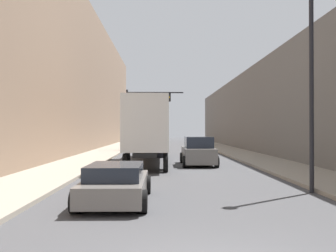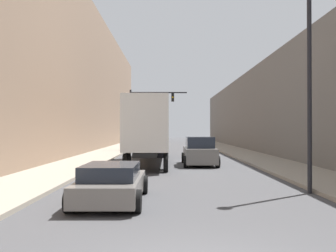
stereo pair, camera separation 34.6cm
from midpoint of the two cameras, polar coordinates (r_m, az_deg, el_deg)
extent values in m
cube|color=gray|center=(36.35, 10.16, -4.00)|extent=(3.32, 80.00, 0.15)
cube|color=gray|center=(36.11, -10.04, -4.02)|extent=(3.32, 80.00, 0.15)
cube|color=#66605B|center=(37.52, 17.15, 2.51)|extent=(6.00, 80.00, 8.52)
cube|color=#846B56|center=(37.43, -17.15, 7.52)|extent=(6.00, 80.00, 15.01)
cube|color=silver|center=(24.37, -3.41, 0.25)|extent=(2.45, 11.20, 3.02)
cube|color=black|center=(24.40, -3.42, -3.65)|extent=(1.22, 11.20, 0.24)
cube|color=black|center=(31.22, -2.89, -2.30)|extent=(2.45, 2.48, 2.63)
cylinder|color=black|center=(20.13, -7.01, -5.59)|extent=(0.25, 1.00, 1.00)
cylinder|color=black|center=(20.03, -0.86, -5.62)|extent=(0.25, 1.00, 1.00)
cylinder|color=black|center=(21.32, -6.67, -5.31)|extent=(0.25, 1.00, 1.00)
cylinder|color=black|center=(21.22, -0.87, -5.33)|extent=(0.25, 1.00, 1.00)
cylinder|color=black|center=(31.31, -4.86, -3.79)|extent=(0.25, 1.00, 1.00)
cylinder|color=black|center=(31.24, -0.92, -3.80)|extent=(0.25, 1.00, 1.00)
cube|color=slate|center=(12.02, -8.73, -9.17)|extent=(1.82, 4.40, 0.59)
cube|color=#1E232D|center=(11.74, -8.88, -6.84)|extent=(1.61, 2.42, 0.44)
cylinder|color=black|center=(13.65, -11.72, -8.75)|extent=(0.25, 0.64, 0.64)
cylinder|color=black|center=(13.44, -3.96, -8.90)|extent=(0.25, 0.64, 0.64)
cylinder|color=black|center=(10.66, -14.87, -11.08)|extent=(0.25, 0.64, 0.64)
cylinder|color=black|center=(10.39, -4.86, -11.38)|extent=(0.25, 0.64, 0.64)
cube|color=slate|center=(24.05, 4.19, -4.39)|extent=(1.90, 4.52, 0.93)
cube|color=#1E232D|center=(23.78, 4.24, -2.48)|extent=(1.67, 2.48, 0.70)
cylinder|color=black|center=(25.55, 1.75, -4.85)|extent=(0.25, 0.70, 0.70)
cylinder|color=black|center=(25.72, 5.98, -4.82)|extent=(0.25, 0.70, 0.70)
cylinder|color=black|center=(22.35, 2.15, -5.47)|extent=(0.25, 0.70, 0.70)
cylinder|color=black|center=(22.54, 6.99, -5.43)|extent=(0.25, 0.70, 0.70)
cylinder|color=black|center=(40.14, -6.51, 0.88)|extent=(0.20, 0.20, 6.53)
cube|color=black|center=(40.14, -2.20, 5.11)|extent=(6.02, 0.12, 0.12)
cube|color=black|center=(40.16, -4.36, 4.38)|extent=(0.30, 0.24, 0.90)
sphere|color=red|center=(40.02, -4.37, 4.40)|extent=(0.18, 0.18, 0.18)
cube|color=black|center=(40.10, -2.20, 4.39)|extent=(0.30, 0.24, 0.90)
sphere|color=red|center=(39.96, -2.21, 4.40)|extent=(0.18, 0.18, 0.18)
cube|color=black|center=(40.09, -0.05, 4.39)|extent=(0.30, 0.24, 0.90)
sphere|color=gold|center=(39.95, -0.04, 4.40)|extent=(0.18, 0.18, 0.18)
cylinder|color=black|center=(14.39, 20.37, 5.85)|extent=(0.16, 0.16, 7.73)
camera|label=1|loc=(0.17, -90.50, 0.00)|focal=40.00mm
camera|label=2|loc=(0.17, 89.50, 0.00)|focal=40.00mm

